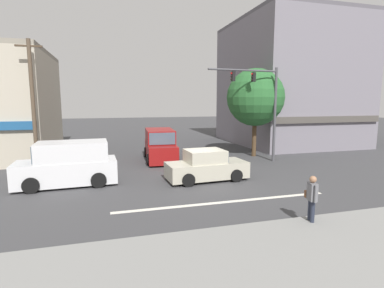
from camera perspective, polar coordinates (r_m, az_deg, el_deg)
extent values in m
plane|color=#3D3D3F|center=(15.51, 1.55, -6.90)|extent=(120.00, 120.00, 0.00)
cube|color=silver|center=(12.36, 6.45, -10.92)|extent=(9.00, 0.24, 0.01)
cube|color=gray|center=(8.31, 20.45, -20.81)|extent=(40.00, 5.00, 0.16)
cube|color=slate|center=(30.59, 17.70, 10.69)|extent=(10.08, 11.61, 11.14)
cube|color=#4C4742|center=(25.85, 24.62, 4.27)|extent=(9.57, 0.24, 0.50)
cube|color=#57545B|center=(31.40, 18.18, 21.16)|extent=(10.08, 11.61, 0.30)
cylinder|color=#4C3823|center=(22.42, 11.75, 1.20)|extent=(0.32, 0.32, 2.74)
sphere|color=#28602D|center=(22.26, 11.97, 8.69)|extent=(4.13, 4.13, 4.13)
cylinder|color=brown|center=(19.50, -28.00, 6.36)|extent=(0.22, 0.22, 7.47)
cube|color=#473828|center=(19.73, -28.68, 16.07)|extent=(1.40, 0.12, 0.10)
cylinder|color=#47474C|center=(20.75, 15.49, 5.31)|extent=(0.18, 0.18, 6.20)
cylinder|color=#47474C|center=(19.58, 9.81, 13.68)|extent=(4.80, 0.36, 0.12)
cube|color=black|center=(19.90, 11.65, 12.39)|extent=(0.21, 0.25, 0.60)
sphere|color=red|center=(19.85, 11.36, 12.93)|extent=(0.12, 0.12, 0.12)
sphere|color=black|center=(19.84, 11.34, 12.41)|extent=(0.12, 0.12, 0.12)
sphere|color=black|center=(19.82, 11.33, 11.89)|extent=(0.12, 0.12, 0.12)
cube|color=black|center=(19.22, 7.84, 12.63)|extent=(0.21, 0.25, 0.60)
sphere|color=red|center=(19.18, 7.52, 13.19)|extent=(0.12, 0.12, 0.12)
sphere|color=black|center=(19.17, 7.51, 12.65)|extent=(0.12, 0.12, 0.12)
sphere|color=black|center=(19.15, 7.50, 12.12)|extent=(0.12, 0.12, 0.12)
cube|color=maroon|center=(20.54, -6.04, -1.31)|extent=(2.14, 4.71, 1.10)
cube|color=maroon|center=(20.70, -6.17, 1.56)|extent=(2.01, 3.31, 0.90)
cube|color=#475666|center=(19.10, -5.68, 1.01)|extent=(1.66, 0.17, 0.76)
cylinder|color=black|center=(19.32, -2.87, -2.79)|extent=(0.25, 0.73, 0.72)
cylinder|color=black|center=(19.12, -8.33, -2.98)|extent=(0.25, 0.73, 0.72)
cylinder|color=black|center=(22.09, -4.04, -1.40)|extent=(0.25, 0.73, 0.72)
cylinder|color=black|center=(21.92, -8.81, -1.56)|extent=(0.25, 0.73, 0.72)
cube|color=silver|center=(15.66, -22.71, -4.90)|extent=(4.68, 2.05, 1.10)
cube|color=silver|center=(15.45, -21.81, -1.24)|extent=(3.28, 1.95, 0.90)
cube|color=#475666|center=(15.64, -27.74, -1.49)|extent=(0.14, 1.66, 0.76)
cylinder|color=black|center=(15.03, -28.37, -6.98)|extent=(0.73, 0.23, 0.72)
cylinder|color=black|center=(16.79, -27.30, -5.39)|extent=(0.73, 0.23, 0.72)
cylinder|color=black|center=(14.78, -17.36, -6.60)|extent=(0.73, 0.23, 0.72)
cylinder|color=black|center=(16.57, -17.48, -5.02)|extent=(0.73, 0.23, 0.72)
cube|color=#B7B29E|center=(15.43, 2.80, -4.92)|extent=(4.20, 1.95, 0.80)
cube|color=#B7B29E|center=(15.25, 2.47, -2.31)|extent=(1.99, 1.68, 0.64)
cube|color=#475666|center=(15.63, 5.78, -2.09)|extent=(0.15, 1.44, 0.54)
cylinder|color=black|center=(16.74, 5.75, -4.68)|extent=(0.65, 0.22, 0.64)
cylinder|color=black|center=(15.26, 8.46, -6.00)|extent=(0.65, 0.22, 0.64)
cylinder|color=black|center=(15.86, -2.65, -5.38)|extent=(0.65, 0.22, 0.64)
cylinder|color=black|center=(14.29, -0.68, -6.89)|extent=(0.65, 0.22, 0.64)
cylinder|color=#232838|center=(10.62, 21.94, -12.29)|extent=(0.14, 0.14, 0.86)
cylinder|color=#232838|center=(10.77, 21.54, -11.97)|extent=(0.14, 0.14, 0.86)
cube|color=slate|center=(10.48, 21.95, -8.43)|extent=(0.30, 0.40, 0.58)
sphere|color=#9E7051|center=(10.37, 22.07, -6.25)|extent=(0.22, 0.22, 0.22)
cylinder|color=slate|center=(10.27, 22.51, -8.79)|extent=(0.09, 0.09, 0.56)
cylinder|color=slate|center=(10.69, 21.41, -8.07)|extent=(0.09, 0.09, 0.56)
cube|color=brown|center=(10.82, 21.39, -8.83)|extent=(0.30, 0.18, 0.24)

